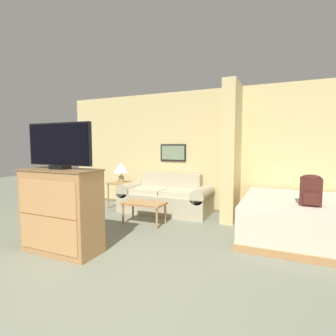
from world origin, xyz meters
TOP-DOWN VIEW (x-y plane):
  - ground_plane at (0.00, 0.00)m, footprint 20.00×20.00m
  - wall_back at (-0.00, 3.74)m, footprint 7.18×0.16m
  - wall_partition_pillar at (0.55, 3.27)m, footprint 0.24×0.83m
  - couch at (-0.82, 3.26)m, footprint 1.94×0.84m
  - coffee_table at (-0.83, 2.33)m, footprint 0.77×0.42m
  - side_table at (-1.93, 3.24)m, footprint 0.49×0.49m
  - table_lamp at (-1.93, 3.24)m, footprint 0.36×0.36m
  - tv_dresser at (-1.22, 0.78)m, footprint 1.08×0.49m
  - tv at (-1.22, 0.78)m, footprint 1.04×0.16m
  - bed at (1.82, 2.69)m, footprint 1.88×1.91m
  - backpack at (1.82, 2.32)m, footprint 0.26×0.27m

SIDE VIEW (x-z plane):
  - ground_plane at x=0.00m, z-range 0.00..0.00m
  - bed at x=1.82m, z-range 0.01..0.60m
  - couch at x=-0.82m, z-range -0.10..0.71m
  - coffee_table at x=-0.83m, z-range 0.15..0.54m
  - side_table at x=-1.93m, z-range 0.20..0.78m
  - tv_dresser at x=-1.22m, z-range 0.00..1.12m
  - backpack at x=1.82m, z-range 0.60..1.03m
  - table_lamp at x=-1.93m, z-range 0.68..1.13m
  - wall_back at x=0.00m, z-range -0.01..2.59m
  - wall_partition_pillar at x=0.55m, z-range 0.00..2.60m
  - tv at x=-1.22m, z-range 1.12..1.73m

